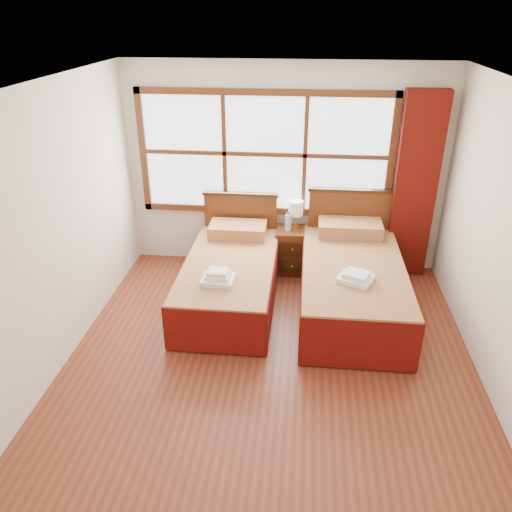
# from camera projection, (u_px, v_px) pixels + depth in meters

# --- Properties ---
(floor) EXTENTS (4.50, 4.50, 0.00)m
(floor) POSITION_uv_depth(u_px,v_px,m) (269.00, 366.00, 4.86)
(floor) COLOR brown
(floor) RESTS_ON ground
(ceiling) EXTENTS (4.50, 4.50, 0.00)m
(ceiling) POSITION_uv_depth(u_px,v_px,m) (273.00, 88.00, 3.69)
(ceiling) COLOR white
(ceiling) RESTS_ON wall_back
(wall_back) EXTENTS (4.00, 0.00, 4.00)m
(wall_back) POSITION_uv_depth(u_px,v_px,m) (284.00, 169.00, 6.27)
(wall_back) COLOR silver
(wall_back) RESTS_ON floor
(wall_left) EXTENTS (0.00, 4.50, 4.50)m
(wall_left) POSITION_uv_depth(u_px,v_px,m) (48.00, 236.00, 4.46)
(wall_left) COLOR silver
(wall_left) RESTS_ON floor
(window) EXTENTS (3.16, 0.06, 1.56)m
(window) POSITION_uv_depth(u_px,v_px,m) (265.00, 154.00, 6.17)
(window) COLOR white
(window) RESTS_ON wall_back
(curtain) EXTENTS (0.50, 0.16, 2.30)m
(curtain) POSITION_uv_depth(u_px,v_px,m) (415.00, 187.00, 6.06)
(curtain) COLOR #5D1009
(curtain) RESTS_ON wall_back
(bed_left) EXTENTS (1.04, 2.06, 1.01)m
(bed_left) POSITION_uv_depth(u_px,v_px,m) (231.00, 277.00, 5.83)
(bed_left) COLOR #361E0B
(bed_left) RESTS_ON floor
(bed_right) EXTENTS (1.14, 2.21, 1.11)m
(bed_right) POSITION_uv_depth(u_px,v_px,m) (351.00, 280.00, 5.69)
(bed_right) COLOR #361E0B
(bed_right) RESTS_ON floor
(nightstand) EXTENTS (0.44, 0.44, 0.59)m
(nightstand) POSITION_uv_depth(u_px,v_px,m) (293.00, 251.00, 6.48)
(nightstand) COLOR #572A13
(nightstand) RESTS_ON floor
(towels_left) EXTENTS (0.34, 0.30, 0.14)m
(towels_left) POSITION_uv_depth(u_px,v_px,m) (218.00, 277.00, 5.23)
(towels_left) COLOR white
(towels_left) RESTS_ON bed_left
(towels_right) EXTENTS (0.42, 0.40, 0.10)m
(towels_right) POSITION_uv_depth(u_px,v_px,m) (356.00, 277.00, 5.15)
(towels_right) COLOR white
(towels_right) RESTS_ON bed_right
(lamp) EXTENTS (0.18, 0.18, 0.36)m
(lamp) POSITION_uv_depth(u_px,v_px,m) (296.00, 209.00, 6.31)
(lamp) COLOR gold
(lamp) RESTS_ON nightstand
(bottle_near) EXTENTS (0.06, 0.06, 0.24)m
(bottle_near) POSITION_uv_depth(u_px,v_px,m) (288.00, 223.00, 6.28)
(bottle_near) COLOR #A8C1D9
(bottle_near) RESTS_ON nightstand
(bottle_far) EXTENTS (0.07, 0.07, 0.26)m
(bottle_far) POSITION_uv_depth(u_px,v_px,m) (289.00, 222.00, 6.28)
(bottle_far) COLOR #A8C1D9
(bottle_far) RESTS_ON nightstand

